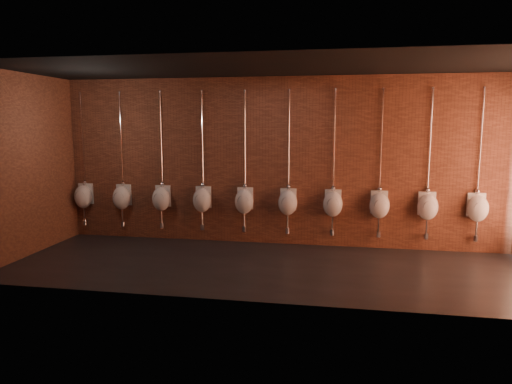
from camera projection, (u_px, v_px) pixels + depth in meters
ground at (265, 267)px, 7.49m from camera, size 8.50×8.50×0.00m
room_shell at (266, 144)px, 7.19m from camera, size 8.54×3.04×3.22m
urinal_0 at (83, 196)px, 9.39m from camera, size 0.38×0.33×2.71m
urinal_1 at (122, 197)px, 9.24m from camera, size 0.38×0.33×2.71m
urinal_2 at (161, 198)px, 9.10m from camera, size 0.38×0.33×2.71m
urinal_3 at (202, 199)px, 8.95m from camera, size 0.38×0.33×2.71m
urinal_4 at (244, 200)px, 8.81m from camera, size 0.38×0.33×2.71m
urinal_5 at (288, 202)px, 8.66m from camera, size 0.38×0.33×2.71m
urinal_6 at (333, 203)px, 8.52m from camera, size 0.38×0.33×2.71m
urinal_7 at (379, 204)px, 8.37m from camera, size 0.38×0.33×2.71m
urinal_8 at (428, 206)px, 8.23m from camera, size 0.38×0.33×2.71m
urinal_9 at (478, 207)px, 8.08m from camera, size 0.38×0.33×2.71m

